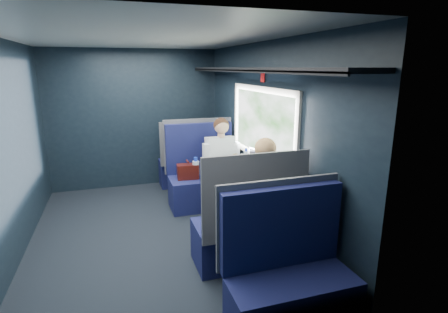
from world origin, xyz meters
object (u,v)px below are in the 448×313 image
object	(u,v)px
man	(222,160)
cup	(243,158)
seat_bay_near	(202,178)
woman	(262,191)
laptop	(254,163)
table	(234,178)
seat_bay_far	(246,228)
seat_row_back	(289,279)
seat_row_front	(190,162)
bottle_small	(246,157)

from	to	relation	value
man	cup	bearing A→B (deg)	-50.49
seat_bay_near	woman	size ratio (longest dim) A/B	0.95
laptop	table	bearing A→B (deg)	-164.19
seat_bay_far	seat_bay_near	bearing A→B (deg)	90.27
seat_bay_near	laptop	xyz separation A→B (m)	(0.49, -0.79, 0.39)
seat_bay_far	man	bearing A→B (deg)	80.97
table	seat_row_back	distance (m)	1.82
seat_row_back	man	bearing A→B (deg)	84.28
seat_bay_far	laptop	distance (m)	1.15
table	woman	xyz separation A→B (m)	(0.07, -0.71, 0.06)
laptop	seat_bay_far	bearing A→B (deg)	-116.70
laptop	woman	bearing A→B (deg)	-106.37
seat_bay_near	seat_row_front	xyz separation A→B (m)	(0.01, 0.92, -0.01)
table	woman	bearing A→B (deg)	-84.55
seat_bay_near	man	world-z (taller)	man
seat_bay_far	laptop	size ratio (longest dim) A/B	3.12
seat_row_front	bottle_small	size ratio (longest dim) A/B	5.24
seat_bay_far	seat_row_back	xyz separation A→B (m)	(0.00, -0.92, -0.00)
seat_row_front	cup	bearing A→B (deg)	-71.14
bottle_small	cup	world-z (taller)	bottle_small
seat_row_back	laptop	distance (m)	1.98
seat_bay_far	bottle_small	size ratio (longest dim) A/B	5.69
bottle_small	seat_bay_near	bearing A→B (deg)	128.25
table	man	xyz separation A→B (m)	(0.07, 0.70, 0.06)
woman	cup	bearing A→B (deg)	79.47
woman	cup	distance (m)	1.17
laptop	cup	distance (m)	0.36
woman	bottle_small	world-z (taller)	woman
table	bottle_small	distance (m)	0.43
woman	table	bearing A→B (deg)	95.45
table	seat_row_back	world-z (taller)	seat_row_back
seat_row_back	seat_row_front	bearing A→B (deg)	90.00
man	woman	world-z (taller)	same
seat_row_front	bottle_small	bearing A→B (deg)	-73.33
seat_row_back	man	size ratio (longest dim) A/B	0.88
table	woman	world-z (taller)	woman
seat_row_back	cup	distance (m)	2.32
seat_bay_near	seat_bay_far	bearing A→B (deg)	-89.73
seat_bay_far	seat_row_back	distance (m)	0.92
seat_row_back	cup	xyz separation A→B (m)	(0.46, 2.24, 0.38)
seat_row_front	seat_bay_near	bearing A→B (deg)	-90.50
seat_bay_near	seat_row_back	bearing A→B (deg)	-89.83
seat_row_back	bottle_small	distance (m)	2.18
man	woman	xyz separation A→B (m)	(0.00, -1.41, 0.01)
seat_bay_far	man	xyz separation A→B (m)	(0.25, 1.57, 0.30)
seat_bay_far	seat_row_front	world-z (taller)	seat_bay_far
table	seat_bay_far	bearing A→B (deg)	-101.78
seat_bay_far	table	bearing A→B (deg)	78.22
cup	laptop	bearing A→B (deg)	-86.86
table	laptop	xyz separation A→B (m)	(0.30, 0.09, 0.15)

